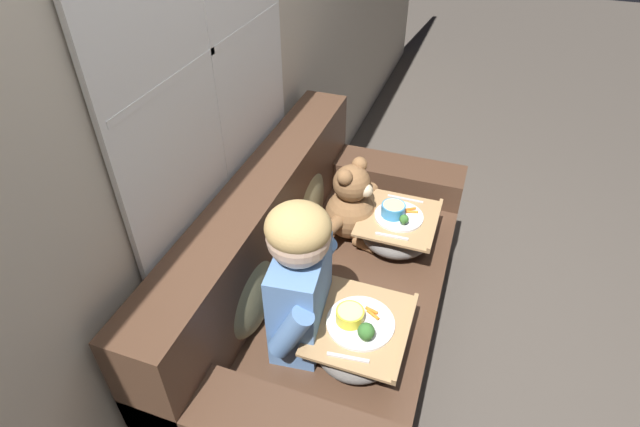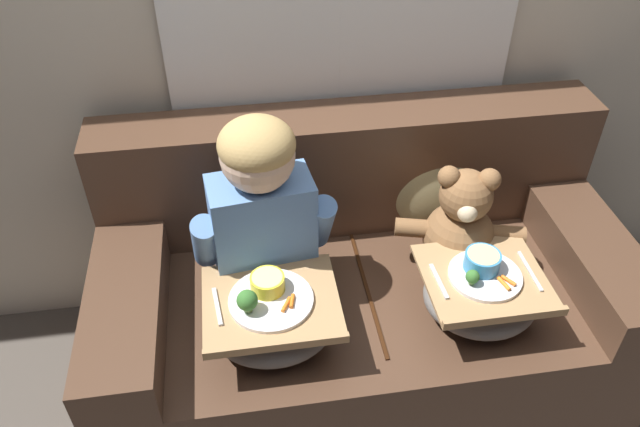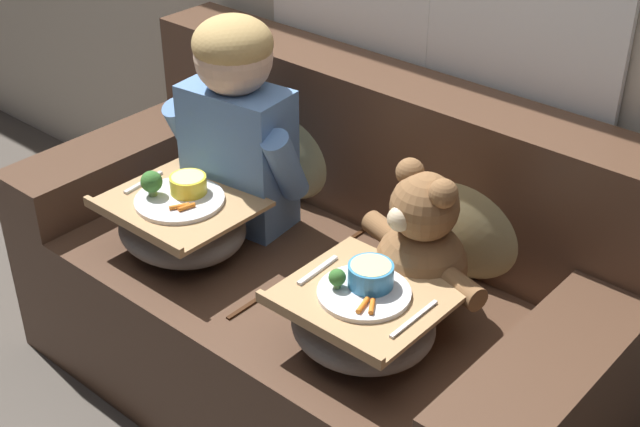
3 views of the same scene
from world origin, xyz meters
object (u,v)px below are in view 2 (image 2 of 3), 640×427
(lap_tray_teddy, at_px, (481,293))
(throw_pillow_behind_child, at_px, (258,199))
(couch, at_px, (359,296))
(lap_tray_child, at_px, (272,318))
(throw_pillow_behind_teddy, at_px, (440,182))
(child_figure, at_px, (261,203))
(teddy_bear, at_px, (461,227))

(lap_tray_teddy, bearing_deg, throw_pillow_behind_child, 144.87)
(couch, distance_m, lap_tray_child, 0.47)
(throw_pillow_behind_teddy, xyz_separation_m, lap_tray_child, (-0.64, -0.45, -0.10))
(throw_pillow_behind_teddy, xyz_separation_m, child_figure, (-0.64, -0.23, 0.16))
(teddy_bear, bearing_deg, lap_tray_teddy, -89.72)
(couch, relative_size, lap_tray_teddy, 4.71)
(teddy_bear, xyz_separation_m, lap_tray_teddy, (0.00, -0.22, -0.08))
(throw_pillow_behind_teddy, distance_m, teddy_bear, 0.23)
(throw_pillow_behind_child, height_order, lap_tray_child, throw_pillow_behind_child)
(throw_pillow_behind_child, xyz_separation_m, child_figure, (0.00, -0.23, 0.16))
(throw_pillow_behind_child, relative_size, throw_pillow_behind_teddy, 1.01)
(throw_pillow_behind_teddy, relative_size, lap_tray_child, 1.00)
(throw_pillow_behind_child, relative_size, lap_tray_teddy, 1.09)
(throw_pillow_behind_child, xyz_separation_m, teddy_bear, (0.64, -0.23, -0.02))
(throw_pillow_behind_child, relative_size, child_figure, 0.64)
(lap_tray_child, height_order, lap_tray_teddy, lap_tray_child)
(throw_pillow_behind_child, relative_size, lap_tray_child, 1.01)
(couch, relative_size, teddy_bear, 4.08)
(couch, height_order, throw_pillow_behind_child, couch)
(couch, bearing_deg, teddy_bear, -5.46)
(couch, xyz_separation_m, teddy_bear, (0.32, -0.03, 0.31))
(throw_pillow_behind_teddy, distance_m, lap_tray_child, 0.79)
(child_figure, bearing_deg, couch, 4.70)
(throw_pillow_behind_child, distance_m, lap_tray_teddy, 0.79)
(child_figure, relative_size, lap_tray_teddy, 1.70)
(lap_tray_child, bearing_deg, couch, 38.17)
(couch, bearing_deg, throw_pillow_behind_teddy, 31.75)
(child_figure, bearing_deg, throw_pillow_behind_child, 90.03)
(throw_pillow_behind_teddy, bearing_deg, lap_tray_child, -144.91)
(teddy_bear, distance_m, lap_tray_child, 0.68)
(lap_tray_child, xyz_separation_m, lap_tray_teddy, (0.64, 0.00, -0.00))
(couch, height_order, teddy_bear, couch)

